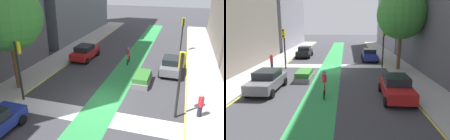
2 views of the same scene
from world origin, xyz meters
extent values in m
plane|color=#38383D|center=(0.00, 0.00, 0.00)|extent=(120.00, 120.00, 0.00)
cube|color=#2D8C47|center=(0.31, 0.00, 0.00)|extent=(2.40, 60.00, 0.01)
cube|color=silver|center=(0.00, -2.00, 0.00)|extent=(12.00, 1.80, 0.01)
cube|color=#9E9E99|center=(-7.50, 0.00, 0.07)|extent=(3.00, 60.00, 0.15)
cube|color=yellow|center=(-6.00, 0.00, 0.01)|extent=(0.16, 60.00, 0.01)
cube|color=#9E9E99|center=(7.50, 0.00, 0.07)|extent=(3.00, 60.00, 0.15)
cube|color=yellow|center=(6.00, 0.00, 0.01)|extent=(0.16, 60.00, 0.01)
cylinder|color=black|center=(5.33, -0.51, 2.19)|extent=(0.16, 0.16, 4.38)
cube|color=gold|center=(5.33, -0.31, 3.90)|extent=(0.35, 0.28, 0.95)
sphere|color=#3F0A0A|center=(5.33, -0.17, 4.20)|extent=(0.20, 0.20, 0.20)
sphere|color=yellow|center=(5.33, -0.17, 3.90)|extent=(0.20, 0.20, 0.20)
sphere|color=#0C3814|center=(5.33, -0.17, 3.60)|extent=(0.20, 0.20, 0.20)
cylinder|color=black|center=(-5.59, -1.47, 2.24)|extent=(0.16, 0.16, 4.47)
cube|color=gold|center=(-5.59, -1.27, 4.00)|extent=(0.35, 0.28, 0.95)
sphere|color=#3F0A0A|center=(-5.59, -1.13, 4.30)|extent=(0.20, 0.20, 0.20)
sphere|color=yellow|center=(-5.59, -1.13, 4.00)|extent=(0.20, 0.20, 0.20)
sphere|color=#0C3814|center=(-5.59, -1.13, 3.70)|extent=(0.20, 0.20, 0.20)
cylinder|color=black|center=(5.14, 14.04, 2.05)|extent=(0.16, 0.16, 4.10)
cube|color=gold|center=(5.14, 14.24, 3.63)|extent=(0.35, 0.28, 0.95)
sphere|color=#3F0A0A|center=(5.14, 14.38, 3.93)|extent=(0.20, 0.20, 0.20)
sphere|color=yellow|center=(5.14, 14.38, 3.63)|extent=(0.20, 0.20, 0.20)
sphere|color=#0C3814|center=(5.14, 14.38, 3.33)|extent=(0.20, 0.20, 0.20)
cube|color=slate|center=(4.53, 7.19, 0.67)|extent=(1.87, 4.23, 0.70)
cube|color=black|center=(4.52, 6.99, 1.29)|extent=(1.64, 2.03, 0.55)
cylinder|color=black|center=(3.65, 8.67, 0.32)|extent=(0.23, 0.64, 0.64)
cylinder|color=black|center=(5.45, 8.64, 0.32)|extent=(0.23, 0.64, 0.64)
cylinder|color=black|center=(3.60, 5.73, 0.32)|extent=(0.23, 0.64, 0.64)
cylinder|color=black|center=(5.40, 5.70, 0.32)|extent=(0.23, 0.64, 0.64)
cube|color=#A51919|center=(-4.85, 8.45, 0.67)|extent=(1.95, 4.26, 0.70)
cube|color=black|center=(-4.86, 8.25, 1.29)|extent=(1.67, 2.06, 0.55)
cylinder|color=black|center=(-5.70, 9.96, 0.32)|extent=(0.24, 0.65, 0.64)
cylinder|color=black|center=(-3.90, 9.89, 0.32)|extent=(0.24, 0.65, 0.64)
cylinder|color=black|center=(-5.81, 7.02, 0.32)|extent=(0.24, 0.65, 0.64)
cylinder|color=black|center=(-4.01, 6.95, 0.32)|extent=(0.24, 0.65, 0.64)
cylinder|color=black|center=(-3.64, -4.14, 0.32)|extent=(0.23, 0.64, 0.64)
torus|color=black|center=(0.04, 8.85, 0.34)|extent=(0.10, 0.68, 0.68)
torus|color=black|center=(0.11, 7.81, 0.34)|extent=(0.10, 0.68, 0.68)
cylinder|color=red|center=(0.07, 8.33, 0.52)|extent=(0.12, 0.95, 0.06)
cylinder|color=red|center=(0.08, 8.18, 0.79)|extent=(0.05, 0.05, 0.50)
cylinder|color=red|center=(0.08, 8.18, 1.31)|extent=(0.32, 0.32, 0.55)
sphere|color=tan|center=(0.08, 8.18, 1.70)|extent=(0.22, 0.22, 0.22)
sphere|color=#268CCC|center=(0.08, 8.18, 1.74)|extent=(0.23, 0.23, 0.23)
cylinder|color=#262638|center=(6.78, -0.18, 0.51)|extent=(0.28, 0.28, 0.72)
cylinder|color=red|center=(6.78, -0.18, 1.20)|extent=(0.34, 0.34, 0.64)
sphere|color=tan|center=(6.78, -0.18, 1.62)|extent=(0.21, 0.21, 0.21)
cylinder|color=brown|center=(-7.03, -0.05, 2.12)|extent=(0.36, 0.36, 3.93)
sphere|color=#387F33|center=(-7.03, -0.05, 5.85)|extent=(5.05, 5.05, 5.05)
cube|color=slate|center=(2.31, 3.99, 0.23)|extent=(1.36, 2.87, 0.45)
cube|color=#33722D|center=(2.31, 3.99, 0.65)|extent=(1.23, 2.58, 0.40)
camera|label=1|loc=(5.20, -13.96, 8.50)|focal=37.04mm
camera|label=2|loc=(-1.42, 21.99, 5.18)|focal=33.27mm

